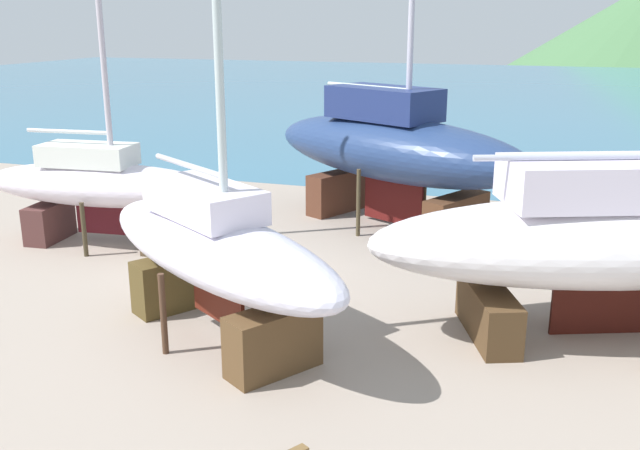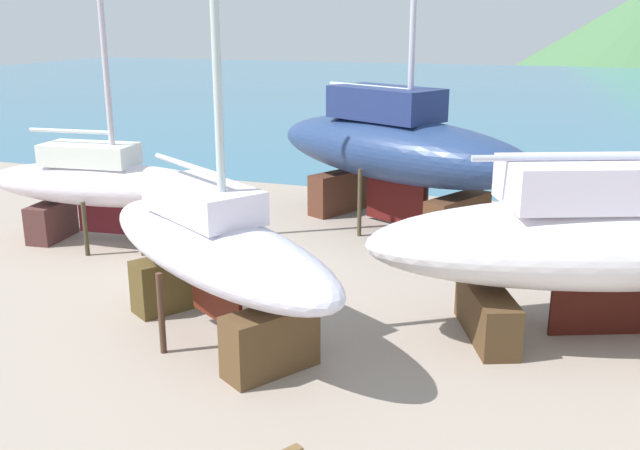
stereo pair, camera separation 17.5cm
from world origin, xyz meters
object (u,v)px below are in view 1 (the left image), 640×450
Objects in this scene: sailboat_far_slipway at (394,148)px; sailboat_mid_port at (101,186)px; worker at (194,205)px; sailboat_large_starboard at (215,249)px; sailboat_small_center at (615,238)px.

sailboat_far_slipway is 1.61× the size of sailboat_mid_port.
sailboat_mid_port is 6.09× the size of worker.
sailboat_small_center is at bearing 52.14° from sailboat_large_starboard.
sailboat_small_center is (12.88, -1.85, 0.32)m from sailboat_mid_port.
sailboat_far_slipway is 8.91m from sailboat_large_starboard.
sailboat_large_starboard reaches higher than worker.
sailboat_large_starboard is (-7.24, -2.56, -0.17)m from sailboat_small_center.
sailboat_small_center reaches higher than sailboat_mid_port.
sailboat_far_slipway reaches higher than sailboat_mid_port.
sailboat_far_slipway is 1.14× the size of sailboat_small_center.
sailboat_mid_port is at bearing 32.45° from worker.
sailboat_mid_port is (-7.12, -4.36, -0.71)m from sailboat_far_slipway.
sailboat_mid_port is at bearing 150.11° from sailboat_small_center.
sailboat_mid_port is 0.88× the size of sailboat_large_starboard.
sailboat_large_starboard is 6.91× the size of worker.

